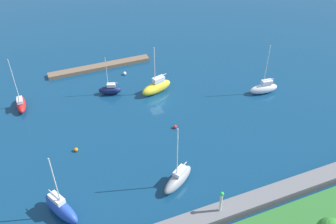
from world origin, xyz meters
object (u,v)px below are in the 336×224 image
(mooring_buoy_orange, at_px, (76,150))
(sailboat_white_inner_mooring, at_px, (264,88))
(sailboat_navy_off_beacon, at_px, (110,90))
(sailboat_gray_near_pier, at_px, (178,179))
(mooring_buoy_white, at_px, (125,73))
(mooring_buoy_red, at_px, (175,127))
(sailboat_blue_lone_north, at_px, (61,208))
(sailboat_yellow_by_breakwater, at_px, (157,87))
(harbor_beacon, at_px, (221,200))
(sailboat_red_center_basin, at_px, (21,104))
(pier_dock, at_px, (100,67))

(mooring_buoy_orange, bearing_deg, sailboat_white_inner_mooring, -175.56)
(sailboat_navy_off_beacon, bearing_deg, sailboat_gray_near_pier, 116.06)
(sailboat_white_inner_mooring, relative_size, mooring_buoy_white, 14.60)
(sailboat_white_inner_mooring, bearing_deg, mooring_buoy_red, 16.26)
(sailboat_blue_lone_north, height_order, mooring_buoy_white, sailboat_blue_lone_north)
(sailboat_blue_lone_north, bearing_deg, sailboat_navy_off_beacon, 125.06)
(sailboat_yellow_by_breakwater, bearing_deg, sailboat_white_inner_mooring, 142.25)
(sailboat_white_inner_mooring, bearing_deg, harbor_beacon, 52.19)
(sailboat_red_center_basin, distance_m, mooring_buoy_white, 23.00)
(sailboat_white_inner_mooring, height_order, sailboat_red_center_basin, sailboat_white_inner_mooring)
(pier_dock, xyz_separation_m, sailboat_gray_near_pier, (-2.89, 39.30, 0.79))
(harbor_beacon, bearing_deg, sailboat_gray_near_pier, -69.49)
(sailboat_red_center_basin, bearing_deg, sailboat_gray_near_pier, -144.17)
(sailboat_white_inner_mooring, distance_m, mooring_buoy_red, 22.05)
(sailboat_blue_lone_north, relative_size, sailboat_red_center_basin, 1.05)
(harbor_beacon, xyz_separation_m, sailboat_yellow_by_breakwater, (-2.86, -32.68, -2.27))
(harbor_beacon, bearing_deg, mooring_buoy_red, -95.31)
(sailboat_red_center_basin, distance_m, mooring_buoy_red, 30.95)
(sailboat_red_center_basin, distance_m, mooring_buoy_orange, 18.17)
(sailboat_navy_off_beacon, xyz_separation_m, sailboat_red_center_basin, (17.55, -1.73, 0.01))
(harbor_beacon, distance_m, sailboat_red_center_basin, 44.61)
(harbor_beacon, xyz_separation_m, sailboat_gray_near_pier, (2.93, -7.84, -2.55))
(sailboat_gray_near_pier, xyz_separation_m, sailboat_red_center_basin, (20.93, -29.76, -0.13))
(harbor_beacon, height_order, mooring_buoy_white, harbor_beacon)
(pier_dock, height_order, sailboat_yellow_by_breakwater, sailboat_yellow_by_breakwater)
(sailboat_white_inner_mooring, xyz_separation_m, mooring_buoy_orange, (39.82, 3.09, -0.88))
(pier_dock, xyz_separation_m, sailboat_yellow_by_breakwater, (-8.68, 14.46, 1.07))
(mooring_buoy_red, relative_size, mooring_buoy_orange, 0.95)
(pier_dock, relative_size, sailboat_yellow_by_breakwater, 2.21)
(sailboat_blue_lone_north, distance_m, sailboat_navy_off_beacon, 30.57)
(harbor_beacon, height_order, mooring_buoy_red, harbor_beacon)
(sailboat_gray_near_pier, height_order, sailboat_navy_off_beacon, sailboat_gray_near_pier)
(sailboat_blue_lone_north, relative_size, mooring_buoy_red, 17.44)
(sailboat_gray_near_pier, bearing_deg, sailboat_white_inner_mooring, 178.77)
(sailboat_blue_lone_north, height_order, mooring_buoy_red, sailboat_blue_lone_north)
(sailboat_white_inner_mooring, height_order, sailboat_gray_near_pier, sailboat_gray_near_pier)
(sailboat_blue_lone_north, xyz_separation_m, sailboat_red_center_basin, (3.45, -28.85, -0.42))
(sailboat_navy_off_beacon, bearing_deg, sailboat_yellow_by_breakwater, -179.98)
(sailboat_blue_lone_north, bearing_deg, sailboat_white_inner_mooring, 81.91)
(sailboat_blue_lone_north, bearing_deg, mooring_buoy_orange, 133.74)
(sailboat_navy_off_beacon, distance_m, sailboat_red_center_basin, 17.64)
(harbor_beacon, relative_size, sailboat_gray_near_pier, 0.33)
(sailboat_blue_lone_north, distance_m, mooring_buoy_orange, 13.14)
(sailboat_gray_near_pier, distance_m, sailboat_navy_off_beacon, 28.23)
(sailboat_red_center_basin, bearing_deg, sailboat_white_inner_mooring, -105.02)
(mooring_buoy_orange, bearing_deg, pier_dock, -111.76)
(sailboat_red_center_basin, bearing_deg, sailboat_navy_off_beacon, -94.94)
(sailboat_white_inner_mooring, relative_size, mooring_buoy_orange, 16.12)
(sailboat_yellow_by_breakwater, relative_size, sailboat_red_center_basin, 0.98)
(mooring_buoy_white, bearing_deg, sailboat_blue_lone_north, 60.25)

